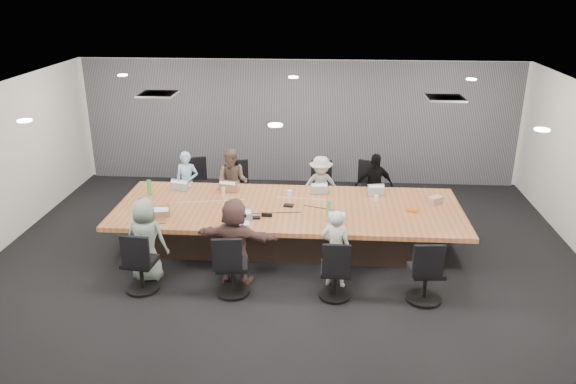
# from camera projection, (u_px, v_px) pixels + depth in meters

# --- Properties ---
(floor) EXTENTS (10.00, 8.00, 0.00)m
(floor) POSITION_uv_depth(u_px,v_px,m) (286.00, 258.00, 9.57)
(floor) COLOR black
(floor) RESTS_ON ground
(ceiling) EXTENTS (10.00, 8.00, 0.00)m
(ceiling) POSITION_uv_depth(u_px,v_px,m) (286.00, 94.00, 8.57)
(ceiling) COLOR white
(ceiling) RESTS_ON wall_back
(wall_back) EXTENTS (10.00, 0.00, 2.80)m
(wall_back) POSITION_uv_depth(u_px,v_px,m) (299.00, 122.00, 12.80)
(wall_back) COLOR silver
(wall_back) RESTS_ON ground
(wall_front) EXTENTS (10.00, 0.00, 2.80)m
(wall_front) POSITION_uv_depth(u_px,v_px,m) (255.00, 322.00, 5.34)
(wall_front) COLOR silver
(wall_front) RESTS_ON ground
(curtain) EXTENTS (9.80, 0.04, 2.80)m
(curtain) POSITION_uv_depth(u_px,v_px,m) (299.00, 123.00, 12.72)
(curtain) COLOR slate
(curtain) RESTS_ON ground
(conference_table) EXTENTS (6.00, 2.20, 0.74)m
(conference_table) POSITION_uv_depth(u_px,v_px,m) (288.00, 224.00, 9.89)
(conference_table) COLOR #2F231C
(conference_table) RESTS_ON ground
(chair_0) EXTENTS (0.67, 0.67, 0.80)m
(chair_0) POSITION_uv_depth(u_px,v_px,m) (192.00, 188.00, 11.62)
(chair_0) COLOR black
(chair_0) RESTS_ON ground
(chair_1) EXTENTS (0.57, 0.57, 0.72)m
(chair_1) POSITION_uv_depth(u_px,v_px,m) (236.00, 191.00, 11.57)
(chair_1) COLOR black
(chair_1) RESTS_ON ground
(chair_2) EXTENTS (0.53, 0.53, 0.78)m
(chair_2) POSITION_uv_depth(u_px,v_px,m) (321.00, 192.00, 11.45)
(chair_2) COLOR black
(chair_2) RESTS_ON ground
(chair_3) EXTENTS (0.69, 0.69, 0.82)m
(chair_3) POSITION_uv_depth(u_px,v_px,m) (372.00, 192.00, 11.37)
(chair_3) COLOR black
(chair_3) RESTS_ON ground
(chair_4) EXTENTS (0.60, 0.60, 0.80)m
(chair_4) POSITION_uv_depth(u_px,v_px,m) (141.00, 266.00, 8.45)
(chair_4) COLOR black
(chair_4) RESTS_ON ground
(chair_5) EXTENTS (0.61, 0.61, 0.81)m
(chair_5) POSITION_uv_depth(u_px,v_px,m) (232.00, 269.00, 8.35)
(chair_5) COLOR black
(chair_5) RESTS_ON ground
(chair_6) EXTENTS (0.51, 0.51, 0.75)m
(chair_6) POSITION_uv_depth(u_px,v_px,m) (335.00, 275.00, 8.26)
(chair_6) COLOR black
(chair_6) RESTS_ON ground
(chair_7) EXTENTS (0.61, 0.61, 0.82)m
(chair_7) POSITION_uv_depth(u_px,v_px,m) (426.00, 276.00, 8.17)
(chair_7) COLOR black
(chair_7) RESTS_ON ground
(person_0) EXTENTS (0.47, 0.32, 1.27)m
(person_0) POSITION_uv_depth(u_px,v_px,m) (187.00, 183.00, 11.21)
(person_0) COLOR #94C1E6
(person_0) RESTS_ON ground
(laptop_0) EXTENTS (0.40, 0.32, 0.02)m
(laptop_0) POSITION_uv_depth(u_px,v_px,m) (180.00, 187.00, 10.65)
(laptop_0) COLOR #B2B2B7
(laptop_0) RESTS_ON conference_table
(person_1) EXTENTS (0.75, 0.64, 1.35)m
(person_1) POSITION_uv_depth(u_px,v_px,m) (233.00, 182.00, 11.13)
(person_1) COLOR brown
(person_1) RESTS_ON ground
(laptop_1) EXTENTS (0.39, 0.31, 0.02)m
(laptop_1) POSITION_uv_depth(u_px,v_px,m) (228.00, 188.00, 10.59)
(laptop_1) COLOR #8C6647
(laptop_1) RESTS_ON conference_table
(person_2) EXTENTS (0.81, 0.47, 1.25)m
(person_2) POSITION_uv_depth(u_px,v_px,m) (321.00, 187.00, 11.04)
(person_2) COLOR #A3A3A3
(person_2) RESTS_ON ground
(laptop_2) EXTENTS (0.34, 0.25, 0.02)m
(laptop_2) POSITION_uv_depth(u_px,v_px,m) (320.00, 191.00, 10.48)
(laptop_2) COLOR #B2B2B7
(laptop_2) RESTS_ON conference_table
(person_3) EXTENTS (0.83, 0.50, 1.33)m
(person_3) POSITION_uv_depth(u_px,v_px,m) (374.00, 186.00, 10.95)
(person_3) COLOR black
(person_3) RESTS_ON ground
(laptop_3) EXTENTS (0.33, 0.24, 0.02)m
(laptop_3) POSITION_uv_depth(u_px,v_px,m) (376.00, 192.00, 10.41)
(laptop_3) COLOR #B2B2B7
(laptop_3) RESTS_ON conference_table
(person_4) EXTENTS (0.70, 0.50, 1.35)m
(person_4) POSITION_uv_depth(u_px,v_px,m) (146.00, 240.00, 8.68)
(person_4) COLOR gray
(person_4) RESTS_ON ground
(laptop_4) EXTENTS (0.36, 0.28, 0.02)m
(laptop_4) POSITION_uv_depth(u_px,v_px,m) (156.00, 221.00, 9.16)
(laptop_4) COLOR #8C6647
(laptop_4) RESTS_ON conference_table
(person_5) EXTENTS (1.34, 0.60, 1.39)m
(person_5) POSITION_uv_depth(u_px,v_px,m) (235.00, 241.00, 8.58)
(person_5) COLOR brown
(person_5) RESTS_ON ground
(laptop_5) EXTENTS (0.32, 0.25, 0.02)m
(laptop_5) POSITION_uv_depth(u_px,v_px,m) (240.00, 224.00, 9.07)
(laptop_5) COLOR #B2B2B7
(laptop_5) RESTS_ON conference_table
(person_6) EXTENTS (0.51, 0.39, 1.25)m
(person_6) POSITION_uv_depth(u_px,v_px,m) (336.00, 249.00, 8.50)
(person_6) COLOR beige
(person_6) RESTS_ON ground
(laptop_6) EXTENTS (0.32, 0.24, 0.02)m
(laptop_6) POSITION_uv_depth(u_px,v_px,m) (336.00, 226.00, 8.97)
(laptop_6) COLOR #B2B2B7
(laptop_6) RESTS_ON conference_table
(bottle_green_left) EXTENTS (0.09, 0.09, 0.28)m
(bottle_green_left) POSITION_uv_depth(u_px,v_px,m) (149.00, 187.00, 10.29)
(bottle_green_left) COLOR green
(bottle_green_left) RESTS_ON conference_table
(bottle_green_right) EXTENTS (0.09, 0.09, 0.26)m
(bottle_green_right) POSITION_uv_depth(u_px,v_px,m) (329.00, 208.00, 9.39)
(bottle_green_right) COLOR green
(bottle_green_right) RESTS_ON conference_table
(bottle_clear) EXTENTS (0.08, 0.08, 0.21)m
(bottle_clear) POSITION_uv_depth(u_px,v_px,m) (223.00, 193.00, 10.12)
(bottle_clear) COLOR silver
(bottle_clear) RESTS_ON conference_table
(cup_white_far) EXTENTS (0.10, 0.10, 0.11)m
(cup_white_far) POSITION_uv_depth(u_px,v_px,m) (290.00, 193.00, 10.24)
(cup_white_far) COLOR white
(cup_white_far) RESTS_ON conference_table
(cup_white_near) EXTENTS (0.09, 0.09, 0.10)m
(cup_white_near) POSITION_uv_depth(u_px,v_px,m) (376.00, 198.00, 10.02)
(cup_white_near) COLOR white
(cup_white_near) RESTS_ON conference_table
(mug_brown) EXTENTS (0.10, 0.10, 0.10)m
(mug_brown) POSITION_uv_depth(u_px,v_px,m) (141.00, 201.00, 9.90)
(mug_brown) COLOR brown
(mug_brown) RESTS_ON conference_table
(mic_left) EXTENTS (0.15, 0.11, 0.03)m
(mic_left) POSITION_uv_depth(u_px,v_px,m) (256.00, 218.00, 9.28)
(mic_left) COLOR black
(mic_left) RESTS_ON conference_table
(mic_right) EXTENTS (0.18, 0.14, 0.03)m
(mic_right) POSITION_uv_depth(u_px,v_px,m) (289.00, 205.00, 9.78)
(mic_right) COLOR black
(mic_right) RESTS_ON conference_table
(stapler) EXTENTS (0.18, 0.06, 0.07)m
(stapler) POSITION_uv_depth(u_px,v_px,m) (267.00, 215.00, 9.35)
(stapler) COLOR black
(stapler) RESTS_ON conference_table
(canvas_bag) EXTENTS (0.28, 0.27, 0.13)m
(canvas_bag) POSITION_uv_depth(u_px,v_px,m) (435.00, 200.00, 9.88)
(canvas_bag) COLOR tan
(canvas_bag) RESTS_ON conference_table
(snack_packet) EXTENTS (0.21, 0.18, 0.04)m
(snack_packet) POSITION_uv_depth(u_px,v_px,m) (413.00, 211.00, 9.55)
(snack_packet) COLOR #DA570F
(snack_packet) RESTS_ON conference_table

